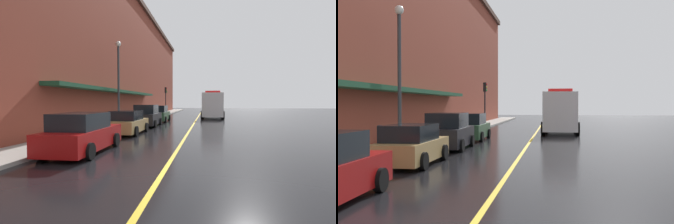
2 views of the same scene
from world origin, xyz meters
The scene contains 14 objects.
ground_plane centered at (0.00, 25.00, 0.00)m, with size 112.00×112.00×0.00m, color black.
sidewalk_left centered at (-6.20, 25.00, 0.07)m, with size 2.40×70.00×0.15m, color #9E9B93.
lane_center_stripe centered at (0.00, 25.00, 0.00)m, with size 0.16×70.00×0.01m, color gold.
brick_building_left centered at (-14.10, 24.00, 7.65)m, with size 14.58×64.00×15.30m.
parked_car_0 centered at (-3.89, 2.69, 0.78)m, with size 2.17×4.66×1.67m.
parked_car_1 centered at (-3.90, 8.90, 0.73)m, with size 1.99×4.22×1.54m.
parked_car_2 centered at (-3.94, 14.28, 0.87)m, with size 2.19×4.22×1.87m.
parked_car_3 centered at (-3.91, 19.49, 0.81)m, with size 2.15×4.31×1.74m.
box_truck centered at (1.98, 27.13, 1.66)m, with size 2.99×8.50×3.48m.
parking_meter_0 centered at (-5.35, 17.40, 1.06)m, with size 0.14×0.18×1.33m.
parking_meter_1 centered at (-5.35, 9.29, 1.06)m, with size 0.14×0.18×1.33m.
parking_meter_2 centered at (-5.35, 17.76, 1.06)m, with size 0.14×0.18×1.33m.
street_lamp_left centered at (-5.95, 12.76, 4.40)m, with size 0.44×0.44×6.94m.
traffic_light_near centered at (-5.29, 32.56, 3.16)m, with size 0.38×0.36×4.30m.
Camera 1 is at (1.31, -7.21, 2.12)m, focal length 27.01 mm.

